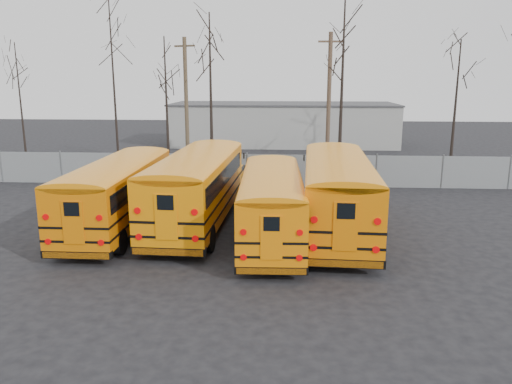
# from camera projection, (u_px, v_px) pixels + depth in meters

# --- Properties ---
(ground) EXTENTS (120.00, 120.00, 0.00)m
(ground) POSITION_uv_depth(u_px,v_px,m) (222.00, 249.00, 19.83)
(ground) COLOR black
(ground) RESTS_ON ground
(fence) EXTENTS (40.00, 0.04, 2.00)m
(fence) POSITION_uv_depth(u_px,v_px,m) (247.00, 170.00, 31.27)
(fence) COLOR gray
(fence) RESTS_ON ground
(distant_building) EXTENTS (22.00, 8.00, 4.00)m
(distant_building) POSITION_uv_depth(u_px,v_px,m) (283.00, 124.00, 50.36)
(distant_building) COLOR #9A9B97
(distant_building) RESTS_ON ground
(bus_a) EXTENTS (2.62, 11.26, 3.15)m
(bus_a) POSITION_uv_depth(u_px,v_px,m) (119.00, 188.00, 22.39)
(bus_a) COLOR black
(bus_a) RESTS_ON ground
(bus_b) EXTENTS (3.25, 12.24, 3.40)m
(bus_b) POSITION_uv_depth(u_px,v_px,m) (198.00, 182.00, 22.98)
(bus_b) COLOR black
(bus_b) RESTS_ON ground
(bus_c) EXTENTS (2.81, 10.75, 2.99)m
(bus_c) POSITION_uv_depth(u_px,v_px,m) (272.00, 199.00, 20.78)
(bus_c) COLOR black
(bus_c) RESTS_ON ground
(bus_d) EXTENTS (3.26, 12.26, 3.40)m
(bus_d) POSITION_uv_depth(u_px,v_px,m) (337.00, 187.00, 21.85)
(bus_d) COLOR black
(bus_d) RESTS_ON ground
(utility_pole_left) EXTENTS (1.63, 0.71, 9.52)m
(utility_pole_left) POSITION_uv_depth(u_px,v_px,m) (186.00, 102.00, 37.10)
(utility_pole_left) COLOR brown
(utility_pole_left) RESTS_ON ground
(utility_pole_right) EXTENTS (1.74, 0.30, 9.74)m
(utility_pole_right) POSITION_uv_depth(u_px,v_px,m) (329.00, 101.00, 35.59)
(utility_pole_right) COLOR brown
(utility_pole_right) RESTS_ON ground
(tree_0) EXTENTS (0.26, 0.26, 9.13)m
(tree_0) POSITION_uv_depth(u_px,v_px,m) (21.00, 106.00, 36.95)
(tree_0) COLOR black
(tree_0) RESTS_ON ground
(tree_1) EXTENTS (0.26, 0.26, 12.81)m
(tree_1) POSITION_uv_depth(u_px,v_px,m) (114.00, 81.00, 34.74)
(tree_1) COLOR black
(tree_1) RESTS_ON ground
(tree_2) EXTENTS (0.26, 0.26, 9.34)m
(tree_2) POSITION_uv_depth(u_px,v_px,m) (167.00, 107.00, 34.18)
(tree_2) COLOR black
(tree_2) RESTS_ON ground
(tree_3) EXTENTS (0.26, 0.26, 10.88)m
(tree_3) POSITION_uv_depth(u_px,v_px,m) (211.00, 96.00, 34.19)
(tree_3) COLOR black
(tree_3) RESTS_ON ground
(tree_4) EXTENTS (0.26, 0.26, 11.64)m
(tree_4) POSITION_uv_depth(u_px,v_px,m) (342.00, 91.00, 32.43)
(tree_4) COLOR black
(tree_4) RESTS_ON ground
(tree_5) EXTENTS (0.26, 0.26, 9.21)m
(tree_5) POSITION_uv_depth(u_px,v_px,m) (455.00, 107.00, 35.04)
(tree_5) COLOR black
(tree_5) RESTS_ON ground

